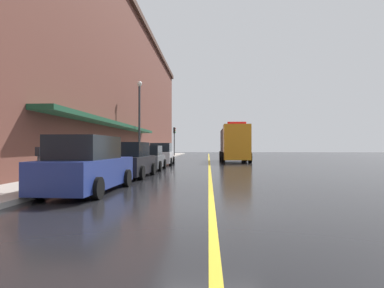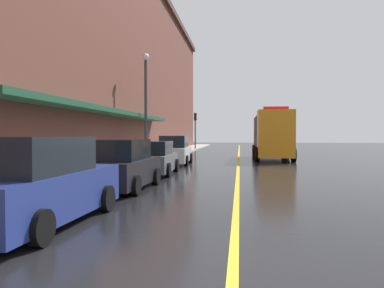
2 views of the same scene
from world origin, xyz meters
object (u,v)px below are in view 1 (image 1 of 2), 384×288
Objects in this scene: parked_car_1 at (129,161)px; street_lamp_left at (139,113)px; utility_truck at (234,144)px; parking_meter_0 at (38,161)px; parked_car_0 at (87,166)px; parking_meter_1 at (86,157)px; parked_car_2 at (148,158)px; parked_car_3 at (162,155)px; traffic_light_near at (174,136)px.

parked_car_1 is 12.20m from street_lamp_left.
utility_truck is 23.84m from parking_meter_0.
parked_car_1 is (0.11, 5.14, -0.06)m from parked_car_0.
parking_meter_0 is at bearing -90.00° from parking_meter_1.
parked_car_3 reaches higher than parked_car_2.
street_lamp_left is 21.87m from traffic_light_near.
parked_car_1 is at bearing 53.65° from parking_meter_1.
parked_car_0 is 3.60× the size of parking_meter_0.
parked_car_0 is 1.11× the size of traffic_light_near.
traffic_light_near reaches higher than parking_meter_0.
parking_meter_0 is 1.00× the size of parking_meter_1.
parked_car_0 is at bearing 177.60° from parked_car_3.
parked_car_0 is 0.69× the size of street_lamp_left.
parked_car_0 is 1.10× the size of parked_car_3.
parked_car_3 is at bearing 1.24° from parked_car_0.
parking_meter_0 is 0.19× the size of street_lamp_left.
parked_car_0 is at bearing 178.08° from parked_car_2.
parked_car_3 is 3.27× the size of parking_meter_0.
parking_meter_0 is at bearing 117.30° from parked_car_0.
utility_truck is 18.37m from traffic_light_near.
utility_truck is (6.54, 21.87, 0.93)m from parked_car_0.
traffic_light_near is at bearing 3.41° from parked_car_0.
parking_meter_0 is (-1.30, -0.63, 0.21)m from parked_car_0.
traffic_light_near is (0.66, 21.83, -1.24)m from street_lamp_left.
parked_car_2 is 0.54× the size of utility_truck.
parked_car_2 is at bearing -73.24° from street_lamp_left.
traffic_light_near is (-7.79, 16.58, 1.37)m from utility_truck.
parking_meter_1 is at bearing 23.57° from parked_car_0.
parking_meter_1 is (-1.39, -12.81, 0.23)m from parked_car_3.
parked_car_1 is 0.53× the size of utility_truck.
parking_meter_0 is (-1.41, -5.77, 0.26)m from parked_car_1.
parking_meter_0 and parking_meter_1 have the same top height.
street_lamp_left is (-1.99, 0.59, 3.57)m from parked_car_3.
parking_meter_1 is at bearing -90.10° from traffic_light_near.
traffic_light_near is (-1.30, 28.34, 2.42)m from parked_car_2.
parking_meter_0 is (-1.39, -16.67, 0.23)m from parked_car_3.
street_lamp_left reaches higher than parked_car_1.
utility_truck reaches higher than parking_meter_1.
utility_truck is 5.93× the size of parking_meter_1.
parked_car_2 is (-0.05, 4.97, -0.06)m from parked_car_1.
parked_car_2 is 0.99× the size of traffic_light_near.
traffic_light_near reaches higher than parking_meter_1.
parked_car_1 is at bearing -80.06° from street_lamp_left.
parked_car_1 is 3.13× the size of parking_meter_1.
parked_car_0 is at bearing -67.99° from parking_meter_1.
parked_car_2 is 7.73m from street_lamp_left.
utility_truck is at bearing -19.54° from parked_car_1.
parking_meter_1 is 0.31× the size of traffic_light_near.
traffic_light_near is at bearing 88.26° from street_lamp_left.
parking_meter_1 is 35.29m from traffic_light_near.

